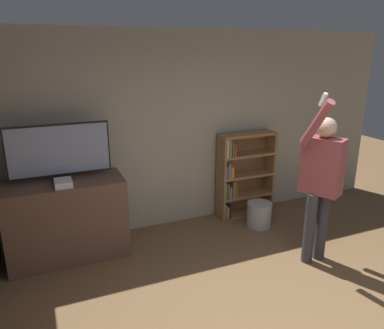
# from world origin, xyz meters

# --- Properties ---
(wall_back) EXTENTS (6.81, 0.06, 2.70)m
(wall_back) POSITION_xyz_m (0.00, 2.87, 1.35)
(wall_back) COLOR #B2AD9E
(wall_back) RESTS_ON ground_plane
(tv_ledge) EXTENTS (1.37, 0.62, 0.97)m
(tv_ledge) POSITION_xyz_m (-1.61, 2.45, 0.48)
(tv_ledge) COLOR brown
(tv_ledge) RESTS_ON ground_plane
(television) EXTENTS (1.15, 0.22, 0.66)m
(television) POSITION_xyz_m (-1.61, 2.53, 1.31)
(television) COLOR black
(television) RESTS_ON tv_ledge
(game_console) EXTENTS (0.19, 0.24, 0.07)m
(game_console) POSITION_xyz_m (-1.62, 2.29, 1.00)
(game_console) COLOR white
(game_console) RESTS_ON tv_ledge
(bookshelf) EXTENTS (0.87, 0.28, 1.27)m
(bookshelf) POSITION_xyz_m (0.92, 2.69, 0.64)
(bookshelf) COLOR #997047
(bookshelf) RESTS_ON ground_plane
(person) EXTENTS (0.58, 0.57, 2.03)m
(person) POSITION_xyz_m (1.07, 1.20, 1.06)
(person) COLOR #383842
(person) RESTS_ON ground_plane
(waste_bin) EXTENTS (0.34, 0.34, 0.35)m
(waste_bin) POSITION_xyz_m (0.96, 2.23, 0.18)
(waste_bin) COLOR #B7B7BC
(waste_bin) RESTS_ON ground_plane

